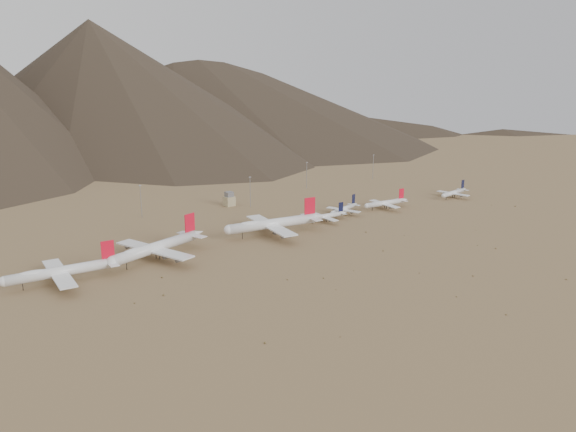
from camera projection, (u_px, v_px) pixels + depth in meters
ground at (289, 246)px, 363.69m from camera, size 3000.00×3000.00×0.00m
widebody_west at (62, 271)px, 299.27m from camera, size 65.89×50.96×19.59m
widebody_centre at (156, 247)px, 336.70m from camera, size 73.70×58.43×22.56m
widebody_east at (273, 223)px, 388.07m from camera, size 77.49×60.51×23.19m
narrowbody_a at (326, 216)px, 422.93m from camera, size 39.48×28.42×13.03m
narrowbody_b at (344, 209)px, 444.86m from camera, size 39.69×29.43×13.47m
narrowbody_c at (386, 203)px, 462.29m from camera, size 45.56×33.03×15.07m
narrowbody_d at (454, 192)px, 503.45m from camera, size 41.93×30.41×13.87m
control_tower at (229, 200)px, 471.78m from camera, size 8.00×8.00×12.00m
mast_west at (141, 200)px, 432.24m from camera, size 2.00×0.60×25.70m
mast_centre at (250, 190)px, 465.46m from camera, size 2.00×0.60×25.70m
mast_east at (307, 174)px, 539.89m from camera, size 2.00×0.60×25.70m
mast_far_east at (373, 166)px, 586.82m from camera, size 2.00×0.60×25.70m
desert_scrub at (409, 269)px, 321.69m from camera, size 434.06×175.06×0.90m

